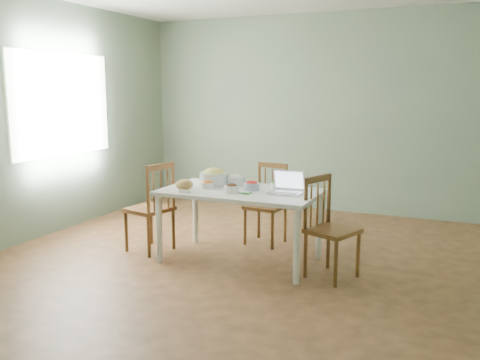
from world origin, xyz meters
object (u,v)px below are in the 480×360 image
at_px(chair_far, 265,204).
at_px(bread_boule, 184,185).
at_px(dining_table, 240,226).
at_px(laptop, 285,183).
at_px(bowl_squash, 214,177).
at_px(chair_left, 149,207).
at_px(chair_right, 333,228).

relative_size(chair_far, bread_boule, 5.20).
distance_m(dining_table, laptop, 0.65).
height_order(dining_table, bowl_squash, bowl_squash).
bearing_deg(laptop, dining_table, 178.81).
bearing_deg(chair_far, dining_table, -85.49).
height_order(dining_table, bread_boule, bread_boule).
bearing_deg(chair_left, chair_far, 137.60).
bearing_deg(dining_table, bread_boule, -155.99).
height_order(chair_far, bowl_squash, same).
bearing_deg(bread_boule, dining_table, 24.01).
relative_size(chair_far, chair_right, 0.96).
xyz_separation_m(chair_far, laptop, (0.43, -0.63, 0.38)).
xyz_separation_m(chair_far, bread_boule, (-0.52, -0.86, 0.33)).
relative_size(dining_table, laptop, 4.96).
bearing_deg(bowl_squash, chair_right, -11.23).
xyz_separation_m(dining_table, chair_far, (0.02, 0.64, 0.08)).
xyz_separation_m(bread_boule, laptop, (0.95, 0.23, 0.05)).
xyz_separation_m(chair_left, chair_right, (1.94, -0.01, -0.01)).
distance_m(chair_right, bowl_squash, 1.38).
relative_size(chair_right, bowl_squash, 3.17).
bearing_deg(chair_left, bread_boule, 87.06).
bearing_deg(dining_table, bowl_squash, 155.56).
height_order(chair_left, laptop, chair_left).
distance_m(chair_right, laptop, 0.61).
bearing_deg(chair_far, bread_boule, -114.48).
bearing_deg(chair_left, chair_right, 102.20).
height_order(bread_boule, laptop, laptop).
height_order(dining_table, chair_far, chair_far).
height_order(chair_left, bowl_squash, chair_left).
distance_m(chair_far, laptop, 0.85).
distance_m(dining_table, bread_boule, 0.68).
bearing_deg(chair_far, chair_left, -138.45).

